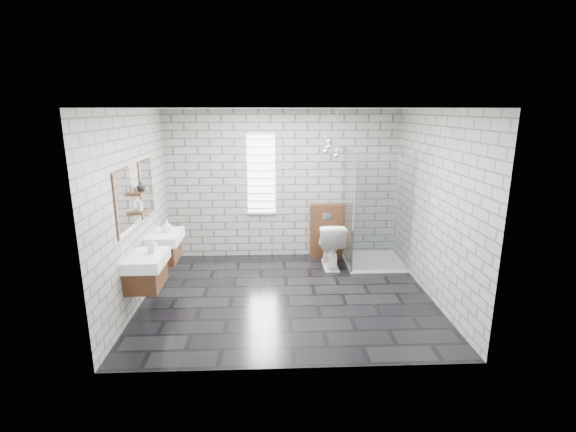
{
  "coord_description": "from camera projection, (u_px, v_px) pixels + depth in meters",
  "views": [
    {
      "loc": [
        -0.24,
        -5.71,
        2.69
      ],
      "look_at": [
        0.03,
        0.35,
        1.13
      ],
      "focal_mm": 26.0,
      "sensor_mm": 36.0,
      "label": 1
    }
  ],
  "objects": [
    {
      "name": "vanity_right",
      "position": [
        162.0,
        239.0,
        6.42
      ],
      "size": [
        0.47,
        0.7,
        1.57
      ],
      "color": "#4A2A16",
      "rests_on": "wall_left"
    },
    {
      "name": "flush_plate",
      "position": [
        328.0,
        216.0,
        7.58
      ],
      "size": [
        0.18,
        0.01,
        0.12
      ],
      "primitive_type": "cube",
      "color": "silver",
      "rests_on": "cistern_panel"
    },
    {
      "name": "wall_back",
      "position": [
        283.0,
        185.0,
        7.62
      ],
      "size": [
        4.2,
        0.02,
        2.7
      ],
      "primitive_type": "cube",
      "color": "#969691",
      "rests_on": "floor"
    },
    {
      "name": "soap_bottle_a",
      "position": [
        152.0,
        245.0,
        5.48
      ],
      "size": [
        0.11,
        0.12,
        0.21
      ],
      "primitive_type": "imported",
      "rotation": [
        0.0,
        0.0,
        -0.26
      ],
      "color": "#B2B2B2",
      "rests_on": "vanity_left"
    },
    {
      "name": "shower_enclosure",
      "position": [
        370.0,
        238.0,
        7.28
      ],
      "size": [
        1.0,
        1.0,
        2.03
      ],
      "color": "white",
      "rests_on": "floor"
    },
    {
      "name": "floor",
      "position": [
        287.0,
        296.0,
        6.2
      ],
      "size": [
        4.2,
        3.6,
        0.02
      ],
      "primitive_type": "cube",
      "color": "black",
      "rests_on": "ground"
    },
    {
      "name": "vase",
      "position": [
        141.0,
        186.0,
        5.74
      ],
      "size": [
        0.15,
        0.15,
        0.12
      ],
      "primitive_type": "imported",
      "rotation": [
        0.0,
        0.0,
        -0.34
      ],
      "color": "#B2B2B2",
      "rests_on": "shelf_upper"
    },
    {
      "name": "wall_left",
      "position": [
        135.0,
        209.0,
        5.78
      ],
      "size": [
        0.02,
        3.6,
        2.7
      ],
      "primitive_type": "cube",
      "color": "#969691",
      "rests_on": "floor"
    },
    {
      "name": "pendant_cluster",
      "position": [
        331.0,
        148.0,
        7.07
      ],
      "size": [
        0.3,
        0.24,
        0.81
      ],
      "color": "silver",
      "rests_on": "ceiling"
    },
    {
      "name": "vanity_left",
      "position": [
        143.0,
        261.0,
        5.45
      ],
      "size": [
        0.47,
        0.7,
        1.57
      ],
      "color": "#4A2A16",
      "rests_on": "wall_left"
    },
    {
      "name": "soap_bottle_c",
      "position": [
        140.0,
        205.0,
        5.67
      ],
      "size": [
        0.09,
        0.09,
        0.19
      ],
      "primitive_type": "imported",
      "rotation": [
        0.0,
        0.0,
        0.26
      ],
      "color": "#B2B2B2",
      "rests_on": "shelf_lower"
    },
    {
      "name": "shelf_lower",
      "position": [
        140.0,
        212.0,
        5.74
      ],
      "size": [
        0.14,
        0.3,
        0.03
      ],
      "primitive_type": "cube",
      "color": "#4A2A16",
      "rests_on": "wall_left"
    },
    {
      "name": "shelf_upper",
      "position": [
        139.0,
        193.0,
        5.67
      ],
      "size": [
        0.14,
        0.3,
        0.03
      ],
      "primitive_type": "cube",
      "color": "#4A2A16",
      "rests_on": "wall_left"
    },
    {
      "name": "wall_right",
      "position": [
        435.0,
        206.0,
        5.95
      ],
      "size": [
        0.02,
        3.6,
        2.7
      ],
      "primitive_type": "cube",
      "color": "#969691",
      "rests_on": "floor"
    },
    {
      "name": "window",
      "position": [
        261.0,
        174.0,
        7.52
      ],
      "size": [
        0.56,
        0.05,
        1.48
      ],
      "color": "white",
      "rests_on": "wall_back"
    },
    {
      "name": "ceiling",
      "position": [
        287.0,
        108.0,
        5.53
      ],
      "size": [
        4.2,
        3.6,
        0.02
      ],
      "primitive_type": "cube",
      "color": "white",
      "rests_on": "wall_back"
    },
    {
      "name": "wall_front",
      "position": [
        295.0,
        249.0,
        4.11
      ],
      "size": [
        4.2,
        0.02,
        2.7
      ],
      "primitive_type": "cube",
      "color": "#969691",
      "rests_on": "floor"
    },
    {
      "name": "soap_bottle_b",
      "position": [
        167.0,
        226.0,
        6.4
      ],
      "size": [
        0.18,
        0.18,
        0.19
      ],
      "primitive_type": "imported",
      "rotation": [
        0.0,
        0.0,
        0.27
      ],
      "color": "#B2B2B2",
      "rests_on": "vanity_right"
    },
    {
      "name": "toilet",
      "position": [
        330.0,
        244.0,
        7.28
      ],
      "size": [
        0.45,
        0.78,
        0.8
      ],
      "primitive_type": "imported",
      "rotation": [
        0.0,
        0.0,
        3.15
      ],
      "color": "white",
      "rests_on": "floor"
    },
    {
      "name": "cistern_panel",
      "position": [
        326.0,
        230.0,
        7.75
      ],
      "size": [
        0.6,
        0.2,
        1.0
      ],
      "primitive_type": "cube",
      "color": "#4A2A16",
      "rests_on": "floor"
    }
  ]
}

